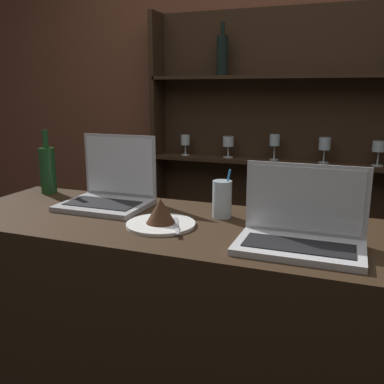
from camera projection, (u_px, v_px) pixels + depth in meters
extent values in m
cube|color=black|center=(188.00, 364.00, 1.51)|extent=(1.67, 0.55, 1.04)
cube|color=brown|center=(270.00, 109.00, 2.55)|extent=(7.00, 0.06, 2.70)
cube|color=#332114|center=(159.00, 170.00, 2.77)|extent=(0.03, 0.18, 1.92)
cube|color=#332114|center=(276.00, 175.00, 2.59)|extent=(1.51, 0.02, 1.92)
cube|color=#332114|center=(270.00, 240.00, 2.60)|extent=(1.47, 0.18, 0.02)
cube|color=#332114|center=(274.00, 162.00, 2.49)|extent=(1.47, 0.18, 0.02)
cube|color=#332114|center=(278.00, 77.00, 2.38)|extent=(1.47, 0.18, 0.02)
cylinder|color=silver|center=(185.00, 155.00, 2.68)|extent=(0.05, 0.05, 0.01)
cylinder|color=silver|center=(185.00, 150.00, 2.67)|extent=(0.01, 0.01, 0.06)
cylinder|color=silver|center=(185.00, 140.00, 2.66)|extent=(0.06, 0.06, 0.06)
cylinder|color=silver|center=(228.00, 157.00, 2.58)|extent=(0.06, 0.06, 0.01)
cylinder|color=silver|center=(228.00, 151.00, 2.57)|extent=(0.01, 0.01, 0.06)
cylinder|color=silver|center=(228.00, 141.00, 2.56)|extent=(0.07, 0.07, 0.06)
cylinder|color=silver|center=(274.00, 160.00, 2.49)|extent=(0.05, 0.05, 0.01)
cylinder|color=silver|center=(274.00, 152.00, 2.48)|extent=(0.01, 0.01, 0.08)
cylinder|color=silver|center=(275.00, 140.00, 2.46)|extent=(0.06, 0.06, 0.07)
cylinder|color=silver|center=(323.00, 162.00, 2.39)|extent=(0.06, 0.06, 0.01)
cylinder|color=silver|center=(324.00, 156.00, 2.38)|extent=(0.01, 0.01, 0.07)
cylinder|color=silver|center=(325.00, 144.00, 2.37)|extent=(0.06, 0.06, 0.07)
cylinder|color=silver|center=(377.00, 165.00, 2.30)|extent=(0.06, 0.06, 0.01)
cylinder|color=silver|center=(378.00, 158.00, 2.29)|extent=(0.01, 0.01, 0.07)
cylinder|color=silver|center=(379.00, 146.00, 2.27)|extent=(0.07, 0.07, 0.06)
cylinder|color=black|center=(222.00, 56.00, 2.46)|extent=(0.07, 0.07, 0.22)
cylinder|color=black|center=(223.00, 29.00, 2.43)|extent=(0.02, 0.02, 0.07)
cube|color=#ADADB2|center=(105.00, 205.00, 1.58)|extent=(0.31, 0.24, 0.02)
cube|color=black|center=(103.00, 203.00, 1.56)|extent=(0.26, 0.13, 0.00)
cube|color=#ADADB2|center=(120.00, 166.00, 1.65)|extent=(0.31, 0.00, 0.24)
cube|color=white|center=(119.00, 166.00, 1.65)|extent=(0.28, 0.01, 0.22)
cube|color=silver|center=(299.00, 248.00, 1.15)|extent=(0.34, 0.20, 0.02)
cube|color=black|center=(298.00, 245.00, 1.14)|extent=(0.29, 0.11, 0.00)
cube|color=silver|center=(305.00, 199.00, 1.21)|extent=(0.34, 0.00, 0.20)
cube|color=silver|center=(305.00, 200.00, 1.21)|extent=(0.31, 0.01, 0.18)
cylinder|color=white|center=(161.00, 224.00, 1.36)|extent=(0.22, 0.22, 0.01)
cone|color=#422616|center=(161.00, 211.00, 1.35)|extent=(0.09, 0.09, 0.08)
cube|color=#B7B7BC|center=(176.00, 226.00, 1.33)|extent=(0.08, 0.16, 0.00)
cylinder|color=silver|center=(222.00, 199.00, 1.44)|extent=(0.07, 0.07, 0.13)
cylinder|color=#338CD8|center=(225.00, 193.00, 1.44)|extent=(0.04, 0.01, 0.17)
cylinder|color=#1E4C23|center=(48.00, 171.00, 1.78)|extent=(0.06, 0.06, 0.19)
cylinder|color=#1E4C23|center=(45.00, 139.00, 1.75)|extent=(0.02, 0.02, 0.07)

